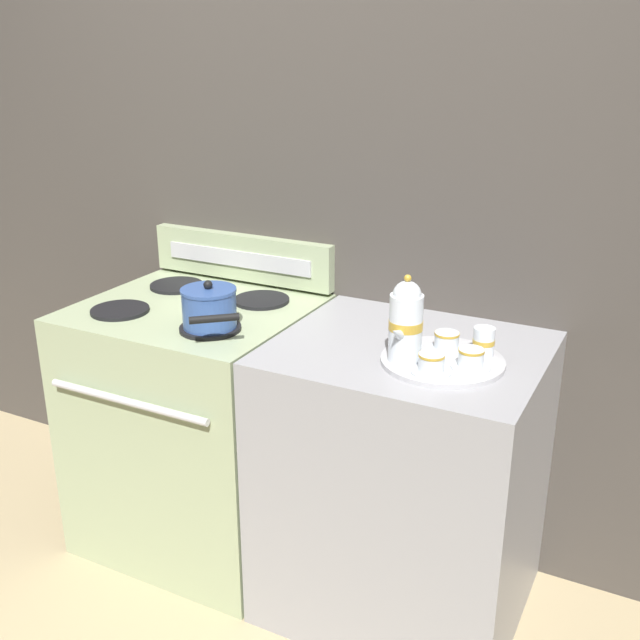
{
  "coord_description": "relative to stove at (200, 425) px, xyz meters",
  "views": [
    {
      "loc": [
        1.06,
        -1.9,
        1.72
      ],
      "look_at": [
        0.14,
        -0.11,
        0.97
      ],
      "focal_mm": 42.0,
      "sensor_mm": 36.0,
      "label": 1
    }
  ],
  "objects": [
    {
      "name": "teacup_front",
      "position": [
        0.9,
        -0.17,
        0.48
      ],
      "size": [
        0.11,
        0.11,
        0.05
      ],
      "color": "silver",
      "rests_on": "serving_tray"
    },
    {
      "name": "side_counter",
      "position": [
        0.77,
        0.0,
        -0.0
      ],
      "size": [
        0.77,
        0.67,
        0.89
      ],
      "color": "#939399",
      "rests_on": "ground"
    },
    {
      "name": "teapot",
      "position": [
        0.8,
        -0.12,
        0.57
      ],
      "size": [
        0.09,
        0.15,
        0.24
      ],
      "color": "silver",
      "rests_on": "serving_tray"
    },
    {
      "name": "ground_plane",
      "position": [
        0.39,
        0.0,
        -0.45
      ],
      "size": [
        6.0,
        6.0,
        0.0
      ],
      "primitive_type": "plane",
      "color": "tan"
    },
    {
      "name": "control_panel",
      "position": [
        0.0,
        0.31,
        0.54
      ],
      "size": [
        0.73,
        0.05,
        0.17
      ],
      "color": "#9EAD84",
      "rests_on": "stove"
    },
    {
      "name": "saucepan",
      "position": [
        0.18,
        -0.15,
        0.52
      ],
      "size": [
        0.25,
        0.26,
        0.15
      ],
      "color": "#335193",
      "rests_on": "stove"
    },
    {
      "name": "wall_back",
      "position": [
        0.39,
        0.36,
        0.65
      ],
      "size": [
        6.0,
        0.05,
        2.2
      ],
      "color": "#423D38",
      "rests_on": "ground"
    },
    {
      "name": "teacup_left",
      "position": [
        0.88,
        -0.01,
        0.48
      ],
      "size": [
        0.11,
        0.11,
        0.05
      ],
      "color": "silver",
      "rests_on": "serving_tray"
    },
    {
      "name": "serving_tray",
      "position": [
        0.89,
        -0.07,
        0.45
      ],
      "size": [
        0.34,
        0.34,
        0.01
      ],
      "color": "#B2B2B7",
      "rests_on": "side_counter"
    },
    {
      "name": "teacup_right",
      "position": [
        0.98,
        -0.09,
        0.48
      ],
      "size": [
        0.11,
        0.11,
        0.05
      ],
      "color": "silver",
      "rests_on": "serving_tray"
    },
    {
      "name": "creamer_jug",
      "position": [
        0.98,
        0.01,
        0.5
      ],
      "size": [
        0.06,
        0.06,
        0.08
      ],
      "color": "silver",
      "rests_on": "serving_tray"
    },
    {
      "name": "stove",
      "position": [
        0.0,
        0.0,
        0.0
      ],
      "size": [
        0.75,
        0.7,
        0.9
      ],
      "color": "#9EAD84",
      "rests_on": "ground"
    }
  ]
}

